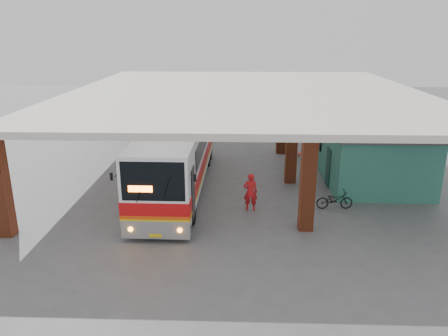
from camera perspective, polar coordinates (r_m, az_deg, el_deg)
The scene contains 8 objects.
ground at distance 21.83m, azimuth 1.57°, elevation -4.40°, with size 90.00×90.00×0.00m, color #515154.
brick_columns at distance 25.96m, azimuth 4.86°, elevation 4.23°, with size 20.10×21.60×4.35m.
canopy_roof at distance 26.97m, azimuth 2.85°, elevation 9.81°, with size 21.00×23.00×0.30m, color silver.
shop_building at distance 26.18m, azimuth 18.32°, elevation 2.11°, with size 5.20×8.20×3.11m.
coach_bus at distance 23.26m, azimuth -6.00°, elevation 1.92°, with size 2.94×13.29×3.86m.
motorcycle at distance 21.47m, azimuth 14.24°, elevation -4.04°, with size 0.61×1.74×0.91m, color black.
pedestrian at distance 20.54m, azimuth 3.48°, elevation -3.14°, with size 0.67×0.44×1.83m, color red.
red_chair at distance 29.53m, azimuth 10.31°, elevation 2.08°, with size 0.56×0.56×0.83m.
Camera 1 is at (0.10, -20.20, 8.27)m, focal length 35.00 mm.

